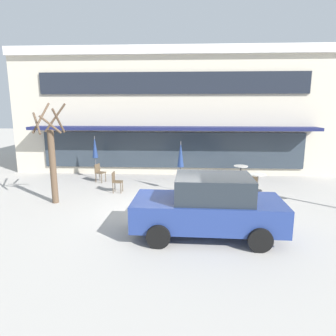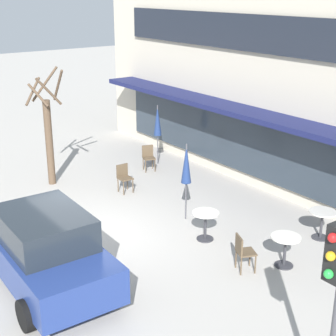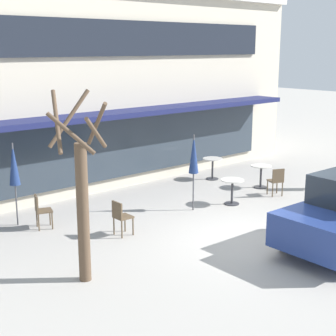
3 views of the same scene
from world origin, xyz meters
TOP-DOWN VIEW (x-y plane):
  - ground_plane at (0.00, 0.00)m, footprint 80.00×80.00m
  - cafe_table_near_wall at (3.88, 2.92)m, footprint 0.70×0.70m
  - cafe_table_streetside at (3.48, 4.76)m, footprint 0.70×0.70m
  - cafe_table_by_tree at (1.77, 2.30)m, footprint 0.70×0.70m
  - patio_umbrella_green_folded at (-3.86, 4.79)m, footprint 0.28×0.28m
  - patio_umbrella_cream_folded at (0.50, 2.66)m, footprint 0.28×0.28m
  - cafe_chair_0 at (-2.28, 2.36)m, footprint 0.41×0.41m
  - cafe_chair_1 at (3.47, 1.98)m, footprint 0.53×0.53m
  - cafe_chair_2 at (-3.51, 4.14)m, footprint 0.51×0.51m
  - parked_sedan at (1.37, -1.87)m, footprint 4.25×2.11m
  - street_tree at (-4.31, 0.82)m, footprint 1.17×1.25m
  - traffic_light_pole at (7.35, -0.20)m, footprint 0.26×0.44m

SIDE VIEW (x-z plane):
  - ground_plane at x=0.00m, z-range 0.00..0.00m
  - cafe_table_near_wall at x=3.88m, z-range 0.14..0.90m
  - cafe_table_streetside at x=3.48m, z-range 0.14..0.90m
  - cafe_table_by_tree at x=1.77m, z-range 0.14..0.90m
  - cafe_chair_0 at x=-2.28m, z-range 0.08..0.97m
  - cafe_chair_1 at x=3.47m, z-range 0.08..0.97m
  - cafe_chair_2 at x=-3.51m, z-range 0.08..0.97m
  - parked_sedan at x=1.37m, z-range 0.00..1.76m
  - patio_umbrella_green_folded at x=-3.86m, z-range 0.53..2.73m
  - patio_umbrella_cream_folded at x=0.50m, z-range 0.53..2.73m
  - street_tree at x=-4.31m, z-range -0.16..3.63m
  - traffic_light_pole at x=7.35m, z-range 0.60..4.00m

